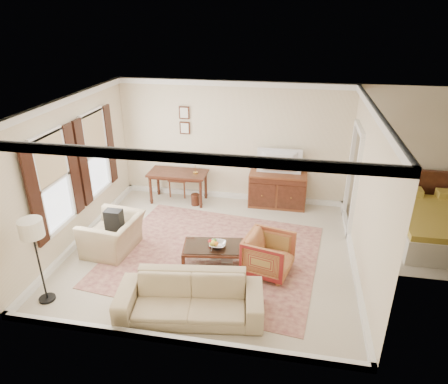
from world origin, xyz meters
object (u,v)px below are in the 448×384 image
(sideboard, at_px, (277,190))
(striped_armchair, at_px, (269,253))
(club_armchair, at_px, (112,229))
(tv, at_px, (279,154))
(writing_desk, at_px, (178,176))
(coffee_table, at_px, (213,251))
(sofa, at_px, (190,292))

(sideboard, distance_m, striped_armchair, 2.72)
(striped_armchair, relative_size, club_armchair, 0.75)
(tv, distance_m, striped_armchair, 2.85)
(writing_desk, height_order, coffee_table, writing_desk)
(tv, bearing_deg, club_armchair, 39.83)
(sideboard, distance_m, coffee_table, 2.92)
(writing_desk, relative_size, striped_armchair, 1.72)
(sideboard, height_order, club_armchair, club_armchair)
(writing_desk, height_order, club_armchair, club_armchair)
(tv, height_order, striped_armchair, tv)
(striped_armchair, xyz_separation_m, club_armchair, (-3.05, 0.18, 0.07))
(coffee_table, bearing_deg, tv, 70.23)
(striped_armchair, bearing_deg, tv, 14.07)
(sofa, bearing_deg, tv, 67.24)
(striped_armchair, bearing_deg, sofa, 154.68)
(writing_desk, xyz_separation_m, striped_armchair, (2.42, -2.56, -0.25))
(coffee_table, xyz_separation_m, sofa, (-0.09, -1.31, 0.08))
(coffee_table, bearing_deg, club_armchair, 174.23)
(sideboard, bearing_deg, sofa, -104.78)
(tv, height_order, sofa, tv)
(striped_armchair, bearing_deg, sideboard, 14.07)
(tv, bearing_deg, sofa, 75.15)
(sideboard, xyz_separation_m, sofa, (-1.07, -4.07, 0.02))
(coffee_table, distance_m, striped_armchair, 1.00)
(tv, distance_m, sofa, 4.28)
(sofa, bearing_deg, writing_desk, 100.91)
(coffee_table, height_order, striped_armchair, striped_armchair)
(coffee_table, distance_m, club_armchair, 2.06)
(coffee_table, xyz_separation_m, club_armchair, (-2.05, 0.21, 0.12))
(tv, relative_size, striped_armchair, 1.21)
(writing_desk, relative_size, club_armchair, 1.29)
(sideboard, bearing_deg, coffee_table, -109.63)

